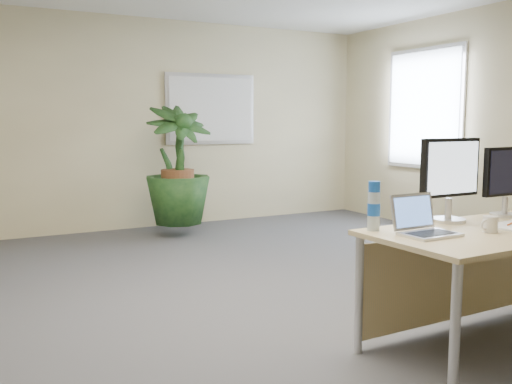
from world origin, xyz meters
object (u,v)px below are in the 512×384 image
desk (500,248)px  floor_plant (178,174)px  monitor_left (450,174)px  monitor_right (507,177)px  laptop (422,224)px

desk → floor_plant: size_ratio=1.31×
monitor_left → monitor_right: (0.49, -0.03, -0.04)m
desk → monitor_right: (0.24, 0.17, 0.43)m
floor_plant → monitor_right: bearing=-77.7°
floor_plant → monitor_left: (0.37, -3.91, 0.31)m
laptop → monitor_left: bearing=26.7°
desk → monitor_left: monitor_left is taller
monitor_right → laptop: size_ratio=1.47×
floor_plant → monitor_right: floor_plant is taller
floor_plant → laptop: 4.14m
monitor_left → laptop: monitor_left is taller
monitor_right → laptop: bearing=-168.5°
monitor_right → laptop: 0.97m
monitor_right → monitor_left: bearing=176.2°
monitor_left → laptop: bearing=-153.3°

